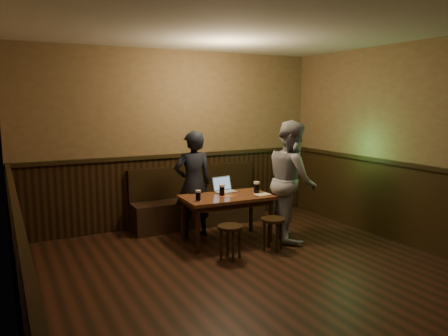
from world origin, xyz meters
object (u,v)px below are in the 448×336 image
(pint_mid, at_px, (222,190))
(pub_table, at_px, (227,202))
(stool_right, at_px, (273,225))
(laptop, at_px, (224,188))
(person_grey, at_px, (292,180))
(stool_left, at_px, (230,232))
(pint_left, at_px, (198,196))
(bench, at_px, (198,206))
(pint_right, at_px, (257,187))
(person_suit, at_px, (193,184))

(pint_mid, bearing_deg, pub_table, -32.35)
(stool_right, bearing_deg, laptop, 108.89)
(person_grey, bearing_deg, pint_mid, 92.65)
(stool_left, relative_size, pint_left, 2.98)
(bench, distance_m, laptop, 0.87)
(pub_table, relative_size, pint_mid, 7.94)
(laptop, bearing_deg, pint_left, -154.92)
(stool_right, bearing_deg, pint_right, 81.38)
(stool_right, relative_size, person_grey, 0.26)
(bench, height_order, pub_table, bench)
(pint_mid, bearing_deg, person_suit, 121.46)
(person_grey, bearing_deg, stool_right, 142.27)
(stool_right, distance_m, pint_right, 0.70)
(stool_left, height_order, laptop, laptop)
(pint_left, bearing_deg, stool_right, -29.63)
(stool_left, bearing_deg, pint_right, 38.41)
(pint_mid, height_order, pint_right, pint_right)
(stool_right, bearing_deg, pub_table, 122.14)
(pub_table, xyz_separation_m, pint_mid, (-0.06, 0.04, 0.17))
(pub_table, relative_size, laptop, 3.76)
(pub_table, bearing_deg, stool_left, -111.75)
(pint_right, height_order, person_suit, person_suit)
(stool_left, bearing_deg, person_suit, 91.58)
(pint_left, bearing_deg, person_suit, 73.05)
(bench, xyz_separation_m, pint_left, (-0.49, -1.12, 0.44))
(pint_right, height_order, laptop, laptop)
(stool_left, distance_m, stool_right, 0.67)
(stool_left, relative_size, stool_right, 0.99)
(stool_left, relative_size, person_grey, 0.25)
(stool_left, height_order, pint_mid, pint_mid)
(stool_right, distance_m, person_grey, 0.80)
(laptop, bearing_deg, pub_table, -116.47)
(pint_right, relative_size, person_suit, 0.11)
(stool_right, bearing_deg, person_grey, 30.87)
(person_grey, bearing_deg, pint_right, 82.23)
(pint_mid, xyz_separation_m, laptop, (0.14, 0.21, -0.02))
(stool_right, distance_m, pint_mid, 0.88)
(stool_left, relative_size, pint_mid, 2.73)
(laptop, bearing_deg, stool_right, -78.07)
(stool_right, xyz_separation_m, laptop, (-0.29, 0.86, 0.38))
(bench, height_order, stool_right, bench)
(person_suit, bearing_deg, pub_table, 127.56)
(stool_left, distance_m, laptop, 1.04)
(bench, xyz_separation_m, pub_table, (0.00, -1.00, 0.27))
(person_suit, relative_size, person_grey, 0.91)
(pub_table, xyz_separation_m, pint_right, (0.47, -0.05, 0.18))
(stool_right, bearing_deg, person_suit, 123.16)
(stool_right, distance_m, laptop, 0.98)
(pint_mid, distance_m, person_suit, 0.50)
(pint_left, xyz_separation_m, pint_mid, (0.43, 0.15, 0.01))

